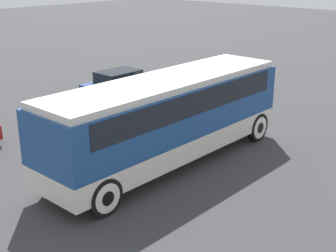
# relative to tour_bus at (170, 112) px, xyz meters

# --- Properties ---
(ground_plane) EXTENTS (120.00, 120.00, 0.00)m
(ground_plane) POSITION_rel_tour_bus_xyz_m (-0.10, -0.00, -1.91)
(ground_plane) COLOR #38383A
(tour_bus) EXTENTS (10.12, 2.62, 3.15)m
(tour_bus) POSITION_rel_tour_bus_xyz_m (0.00, 0.00, 0.00)
(tour_bus) COLOR silver
(tour_bus) RESTS_ON ground_plane
(parked_car_near) EXTENTS (4.43, 1.94, 1.30)m
(parked_car_near) POSITION_rel_tour_bus_xyz_m (5.00, 5.67, -1.25)
(parked_car_near) COLOR #BCBCC1
(parked_car_near) RESTS_ON ground_plane
(parked_car_far) EXTENTS (4.37, 1.79, 1.39)m
(parked_car_far) POSITION_rel_tour_bus_xyz_m (4.95, 8.07, -1.21)
(parked_car_far) COLOR navy
(parked_car_far) RESTS_ON ground_plane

